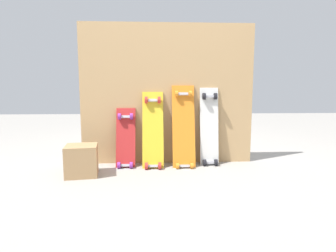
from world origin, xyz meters
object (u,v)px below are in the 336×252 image
Objects in this scene: skateboard_white at (209,129)px; wooden_crate at (82,160)px; skateboard_yellow at (153,133)px; skateboard_orange at (184,130)px; skateboard_red at (126,141)px.

skateboard_white is 1.26m from wooden_crate.
wooden_crate is (-1.20, -0.32, -0.22)m from skateboard_white.
skateboard_yellow is 0.95× the size of skateboard_white.
skateboard_orange is 0.27m from skateboard_white.
skateboard_red is 0.84m from skateboard_white.
skateboard_red is 0.76× the size of skateboard_white.
skateboard_orange is (0.57, -0.01, 0.11)m from skateboard_red.
skateboard_yellow is at bearing 23.12° from wooden_crate.
skateboard_yellow is at bearing -174.54° from skateboard_white.
skateboard_orange is 1.04× the size of skateboard_white.
skateboard_red is at bearing -177.79° from skateboard_white.
skateboard_red is 0.74× the size of skateboard_orange.
wooden_crate is (-0.93, -0.28, -0.23)m from skateboard_orange.
skateboard_orange reaches higher than wooden_crate.
skateboard_yellow is 0.71m from wooden_crate.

